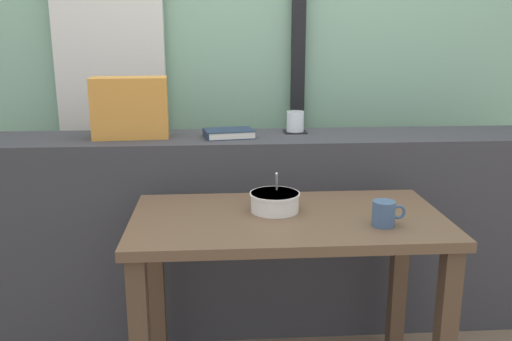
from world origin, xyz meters
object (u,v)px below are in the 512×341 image
Objects in this scene: breakfast_table at (287,250)px; soup_bowl at (275,202)px; juice_glass at (295,122)px; closed_book at (229,133)px; throw_pillow at (130,108)px; ceramic_mug at (384,213)px; coaster_square at (295,132)px.

soup_bowl reaches higher than breakfast_table.
closed_book is (-0.31, -0.09, -0.03)m from juice_glass.
ceramic_mug is at bearing -36.93° from throw_pillow.
breakfast_table is 0.94m from throw_pillow.
coaster_square is (0.11, 0.64, 0.31)m from breakfast_table.
soup_bowl is (-0.15, -0.59, -0.19)m from juice_glass.
coaster_square is 0.88× the size of ceramic_mug.
throw_pillow is 1.78× the size of soup_bowl.
closed_book reaches higher than coaster_square.
coaster_square is at bearing 80.13° from breakfast_table.
closed_book reaches higher than soup_bowl.
breakfast_table is at bearing -70.52° from closed_book.
soup_bowl is 0.39m from ceramic_mug.
juice_glass is 0.64m from soup_bowl.
breakfast_table is at bearing 158.16° from ceramic_mug.
coaster_square is at bearing -90.00° from juice_glass.
coaster_square is 0.80m from ceramic_mug.
coaster_square is 0.04m from juice_glass.
soup_bowl is at bearing 126.87° from breakfast_table.
throw_pillow is at bearing 138.15° from soup_bowl.
soup_bowl is at bearing -104.63° from juice_glass.
juice_glass is at bearing 17.03° from closed_book.
ceramic_mug is at bearing -53.38° from closed_book.
throw_pillow is (-0.62, 0.57, 0.44)m from breakfast_table.
coaster_square is 0.31× the size of throw_pillow.
closed_book reaches higher than ceramic_mug.
soup_bowl is at bearing -72.82° from closed_book.
breakfast_table is 9.69× the size of ceramic_mug.
closed_book is at bearing -2.83° from throw_pillow.
coaster_square is 1.09× the size of juice_glass.
breakfast_table is 0.18m from soup_bowl.
juice_glass is 0.40× the size of closed_book.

